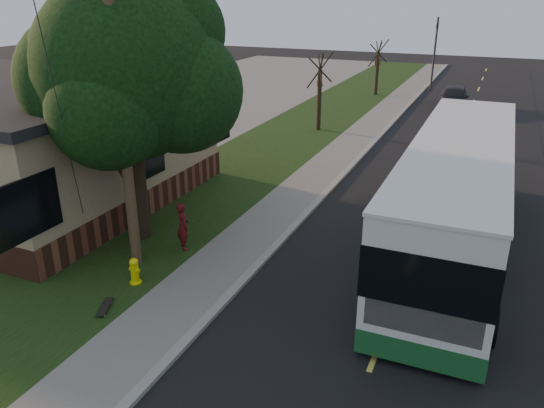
{
  "coord_description": "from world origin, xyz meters",
  "views": [
    {
      "loc": [
        5.65,
        -9.95,
        7.36
      ],
      "look_at": [
        -0.07,
        3.38,
        1.5
      ],
      "focal_mm": 35.0,
      "sensor_mm": 36.0,
      "label": 1
    }
  ],
  "objects": [
    {
      "name": "ground",
      "position": [
        0.0,
        0.0,
        0.0
      ],
      "size": [
        120.0,
        120.0,
        0.0
      ],
      "primitive_type": "plane",
      "color": "black",
      "rests_on": "ground"
    },
    {
      "name": "leafy_tree",
      "position": [
        -4.17,
        2.65,
        5.17
      ],
      "size": [
        6.3,
        6.0,
        7.8
      ],
      "color": "black",
      "rests_on": "grass_verge"
    },
    {
      "name": "building_lot",
      "position": [
        -14.5,
        10.0,
        0.02
      ],
      "size": [
        15.0,
        80.0,
        0.04
      ],
      "primitive_type": "cube",
      "color": "slate",
      "rests_on": "ground"
    },
    {
      "name": "bare_tree_far",
      "position": [
        -3.0,
        30.0,
        2.0
      ],
      "size": [
        1.38,
        1.21,
        4.03
      ],
      "color": "black",
      "rests_on": "grass_verge"
    },
    {
      "name": "sidewalk",
      "position": [
        -1.0,
        10.0,
        0.04
      ],
      "size": [
        2.0,
        80.0,
        0.08
      ],
      "primitive_type": "cube",
      "color": "slate",
      "rests_on": "ground"
    },
    {
      "name": "distant_car",
      "position": [
        2.86,
        27.09,
        0.78
      ],
      "size": [
        2.18,
        4.68,
        1.55
      ],
      "primitive_type": "imported",
      "rotation": [
        0.0,
        0.0,
        0.08
      ],
      "color": "black",
      "rests_on": "ground"
    },
    {
      "name": "traffic_signal",
      "position": [
        0.5,
        34.0,
        3.16
      ],
      "size": [
        0.18,
        0.22,
        5.5
      ],
      "color": "#2D2D30",
      "rests_on": "ground"
    },
    {
      "name": "transit_bus",
      "position": [
        4.9,
        5.6,
        1.82
      ],
      "size": [
        2.91,
        12.62,
        3.41
      ],
      "color": "silver",
      "rests_on": "ground"
    },
    {
      "name": "dumpster",
      "position": [
        -9.45,
        4.04,
        0.76
      ],
      "size": [
        1.76,
        1.48,
        1.42
      ],
      "color": "black",
      "rests_on": "building_lot"
    },
    {
      "name": "curb",
      "position": [
        0.0,
        10.0,
        0.06
      ],
      "size": [
        0.25,
        80.0,
        0.12
      ],
      "primitive_type": "cube",
      "color": "gray",
      "rests_on": "ground"
    },
    {
      "name": "skateboarder",
      "position": [
        -2.5,
        2.27,
        0.82
      ],
      "size": [
        0.65,
        0.63,
        1.49
      ],
      "primitive_type": "imported",
      "rotation": [
        0.0,
        0.0,
        2.43
      ],
      "color": "#541013",
      "rests_on": "grass_verge"
    },
    {
      "name": "skateboard_main",
      "position": [
        -2.52,
        -1.34,
        0.13
      ],
      "size": [
        0.52,
        0.85,
        0.08
      ],
      "color": "black",
      "rests_on": "grass_verge"
    },
    {
      "name": "bare_tree_near",
      "position": [
        -3.5,
        18.0,
        2.15
      ],
      "size": [
        1.38,
        1.21,
        4.31
      ],
      "color": "black",
      "rests_on": "grass_verge"
    },
    {
      "name": "fire_hydrant",
      "position": [
        -2.6,
        0.0,
        0.43
      ],
      "size": [
        0.32,
        0.32,
        0.74
      ],
      "color": "yellow",
      "rests_on": "grass_verge"
    },
    {
      "name": "grass_verge",
      "position": [
        -4.5,
        10.0,
        0.04
      ],
      "size": [
        5.0,
        80.0,
        0.07
      ],
      "primitive_type": "cube",
      "color": "black",
      "rests_on": "ground"
    },
    {
      "name": "utility_pole",
      "position": [
        -3.31,
        0.99,
        4.63
      ],
      "size": [
        2.86,
        3.21,
        9.07
      ],
      "color": "#473321",
      "rests_on": "ground"
    },
    {
      "name": "road",
      "position": [
        4.0,
        10.0,
        0.01
      ],
      "size": [
        8.0,
        80.0,
        0.01
      ],
      "primitive_type": "cube",
      "color": "black",
      "rests_on": "ground"
    }
  ]
}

